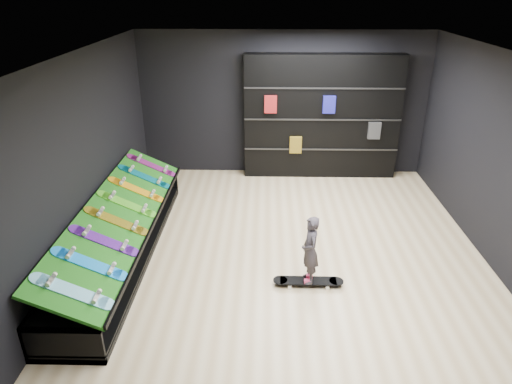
{
  "coord_description": "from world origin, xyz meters",
  "views": [
    {
      "loc": [
        -0.36,
        -5.97,
        3.87
      ],
      "look_at": [
        -0.5,
        0.2,
        1.0
      ],
      "focal_mm": 32.0,
      "sensor_mm": 36.0,
      "label": 1
    }
  ],
  "objects_px": {
    "floor_skateboard": "(308,283)",
    "child": "(309,262)",
    "back_shelving": "(322,117)",
    "display_rack": "(122,241)"
  },
  "relations": [
    {
      "from": "floor_skateboard",
      "to": "child",
      "type": "bearing_deg",
      "value": 0.0
    },
    {
      "from": "back_shelving",
      "to": "floor_skateboard",
      "type": "distance_m",
      "value": 4.27
    },
    {
      "from": "display_rack",
      "to": "floor_skateboard",
      "type": "xyz_separation_m",
      "value": [
        2.8,
        -0.73,
        -0.21
      ]
    },
    {
      "from": "display_rack",
      "to": "child",
      "type": "bearing_deg",
      "value": -14.64
    },
    {
      "from": "display_rack",
      "to": "back_shelving",
      "type": "distance_m",
      "value": 4.83
    },
    {
      "from": "display_rack",
      "to": "floor_skateboard",
      "type": "relative_size",
      "value": 4.59
    },
    {
      "from": "back_shelving",
      "to": "floor_skateboard",
      "type": "height_order",
      "value": "back_shelving"
    },
    {
      "from": "back_shelving",
      "to": "floor_skateboard",
      "type": "bearing_deg",
      "value": -97.72
    },
    {
      "from": "child",
      "to": "floor_skateboard",
      "type": "bearing_deg",
      "value": 0.0
    },
    {
      "from": "display_rack",
      "to": "back_shelving",
      "type": "xyz_separation_m",
      "value": [
        3.35,
        3.32,
        1.03
      ]
    }
  ]
}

